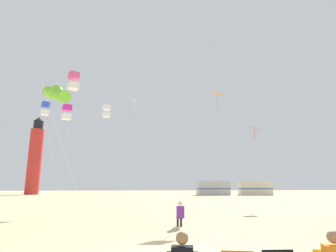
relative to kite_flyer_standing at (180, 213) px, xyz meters
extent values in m
sphere|color=#9E704C|center=(-1.08, -8.54, 0.45)|extent=(0.20, 0.20, 0.20)
sphere|color=#9E704C|center=(1.33, -8.67, 0.45)|extent=(0.20, 0.20, 0.20)
cube|color=#722D99|center=(0.00, -0.08, 0.07)|extent=(0.34, 0.23, 0.52)
sphere|color=beige|center=(0.00, -0.08, 0.45)|extent=(0.20, 0.20, 0.20)
cylinder|color=#2D2D38|center=(0.08, 0.10, -0.17)|extent=(0.14, 0.36, 0.13)
cylinder|color=#2D2D38|center=(0.07, 0.26, -0.40)|extent=(0.11, 0.11, 0.42)
cylinder|color=#2D2D38|center=(-0.08, 0.10, -0.17)|extent=(0.14, 0.36, 0.13)
cylinder|color=#2D2D38|center=(-0.09, 0.26, -0.40)|extent=(0.11, 0.11, 0.42)
cylinder|color=silver|center=(-5.85, 1.58, 2.94)|extent=(2.28, 2.13, 7.11)
cylinder|color=#72D12D|center=(-6.91, 2.72, 6.49)|extent=(2.21, 2.30, 1.48)
sphere|color=#72D12D|center=(-6.91, 2.72, 6.64)|extent=(0.76, 0.76, 0.76)
cylinder|color=silver|center=(9.51, 11.30, 3.16)|extent=(3.45, 0.54, 7.55)
cube|color=red|center=(9.25, 13.02, 6.93)|extent=(1.22, 1.22, 0.40)
cylinder|color=red|center=(9.25, 13.02, 6.28)|extent=(0.04, 0.04, 1.10)
cylinder|color=silver|center=(3.04, 6.56, 3.95)|extent=(1.92, 2.07, 9.12)
cube|color=orange|center=(4.06, 7.51, 8.51)|extent=(1.22, 1.22, 0.40)
cylinder|color=orange|center=(4.06, 7.51, 7.86)|extent=(0.04, 0.04, 1.10)
cylinder|color=silver|center=(-9.22, 10.07, 3.60)|extent=(1.36, 2.30, 8.42)
cube|color=blue|center=(-10.36, 10.74, 8.16)|extent=(0.82, 0.82, 0.44)
cube|color=white|center=(-10.36, 10.74, 7.46)|extent=(0.82, 0.82, 0.44)
cylinder|color=silver|center=(-7.15, 7.50, 3.07)|extent=(0.66, 1.06, 7.37)
cube|color=#D826A5|center=(-7.67, 7.82, 7.11)|extent=(0.82, 0.82, 0.44)
cube|color=white|center=(-7.67, 7.82, 6.41)|extent=(0.82, 0.82, 0.44)
cylinder|color=silver|center=(-1.74, 13.80, 4.79)|extent=(2.80, 2.41, 10.81)
cube|color=yellow|center=(-2.93, 15.19, 10.19)|extent=(1.22, 1.22, 0.40)
cylinder|color=yellow|center=(-2.93, 15.19, 9.54)|extent=(0.04, 0.04, 1.10)
cylinder|color=silver|center=(-4.44, 11.11, 3.71)|extent=(1.73, 1.72, 8.64)
cube|color=white|center=(-5.29, 11.96, 8.37)|extent=(0.82, 0.82, 0.44)
cube|color=white|center=(-5.29, 11.96, 7.67)|extent=(0.82, 0.82, 0.44)
cylinder|color=silver|center=(-6.68, 3.71, 3.65)|extent=(0.94, 0.64, 8.52)
cube|color=#E54C8C|center=(-6.37, 4.18, 8.25)|extent=(0.82, 0.82, 0.44)
cube|color=white|center=(-6.37, 4.18, 7.55)|extent=(0.82, 0.82, 0.44)
cylinder|color=red|center=(-25.27, 48.53, 6.39)|extent=(2.80, 2.80, 14.00)
cylinder|color=black|center=(-25.27, 48.53, 14.29)|extent=(2.00, 2.00, 1.80)
cone|color=black|center=(-25.27, 48.53, 15.69)|extent=(2.20, 2.20, 1.00)
cube|color=#B7BABF|center=(12.10, 41.80, 0.79)|extent=(6.56, 2.81, 2.80)
cube|color=#4C608C|center=(12.10, 41.80, 0.65)|extent=(6.61, 2.85, 0.24)
cube|color=beige|center=(20.63, 41.61, 0.79)|extent=(6.56, 2.79, 2.80)
cube|color=#4C608C|center=(20.63, 41.61, 0.65)|extent=(6.60, 2.83, 0.24)
camera|label=1|loc=(-1.69, -13.06, 1.25)|focal=29.29mm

